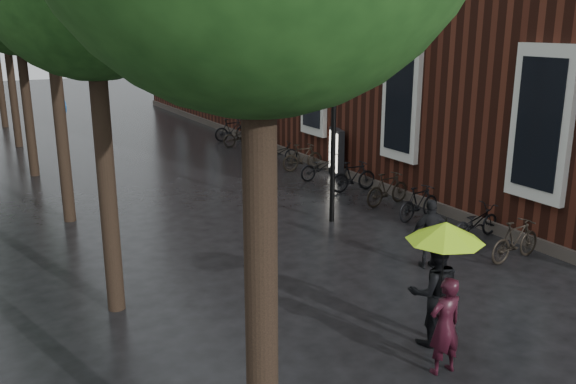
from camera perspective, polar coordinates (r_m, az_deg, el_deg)
brick_building at (r=28.72m, az=7.22°, el=16.92°), size 10.20×33.20×12.00m
person_burgundy at (r=9.77m, az=14.47°, el=-12.01°), size 0.59×0.40×1.58m
person_black at (r=10.51m, az=13.49°, el=-9.12°), size 1.08×0.96×1.84m
lime_umbrella at (r=9.63m, az=14.51°, el=-3.60°), size 1.21×1.21×1.78m
pedestrian_walking at (r=13.71m, az=13.20°, el=-3.84°), size 0.98×0.66×1.55m
parked_bicycles at (r=21.26m, az=2.95°, el=2.56°), size 2.03×17.17×1.02m
ad_lightbox at (r=21.57m, az=4.53°, el=3.73°), size 0.26×1.11×1.67m
lamp_post at (r=16.06m, az=4.31°, el=7.14°), size 0.25×0.25×4.78m
cycle_sign at (r=21.36m, az=-20.24°, el=5.61°), size 0.15×0.52×2.88m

